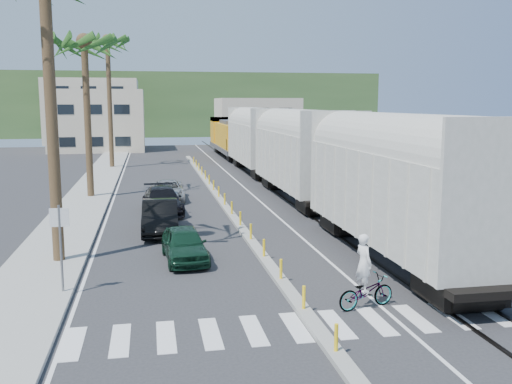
{
  "coord_description": "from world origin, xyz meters",
  "views": [
    {
      "loc": [
        -4.4,
        -16.73,
        6.2
      ],
      "look_at": [
        0.59,
        9.86,
        2.0
      ],
      "focal_mm": 40.0,
      "sensor_mm": 36.0,
      "label": 1
    }
  ],
  "objects_px": {
    "street_sign": "(60,237)",
    "car_lead": "(184,244)",
    "car_second": "(160,217)",
    "cyclist": "(365,285)"
  },
  "relations": [
    {
      "from": "car_lead",
      "to": "car_second",
      "type": "distance_m",
      "value": 5.27
    },
    {
      "from": "car_second",
      "to": "cyclist",
      "type": "height_order",
      "value": "cyclist"
    },
    {
      "from": "cyclist",
      "to": "car_lead",
      "type": "bearing_deg",
      "value": 23.31
    },
    {
      "from": "car_lead",
      "to": "cyclist",
      "type": "distance_m",
      "value": 8.16
    },
    {
      "from": "street_sign",
      "to": "cyclist",
      "type": "relative_size",
      "value": 1.29
    },
    {
      "from": "street_sign",
      "to": "car_lead",
      "type": "bearing_deg",
      "value": 39.72
    },
    {
      "from": "street_sign",
      "to": "car_second",
      "type": "relative_size",
      "value": 0.62
    },
    {
      "from": "street_sign",
      "to": "car_lead",
      "type": "height_order",
      "value": "street_sign"
    },
    {
      "from": "car_lead",
      "to": "cyclist",
      "type": "relative_size",
      "value": 1.75
    },
    {
      "from": "car_second",
      "to": "street_sign",
      "type": "bearing_deg",
      "value": -109.72
    }
  ]
}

